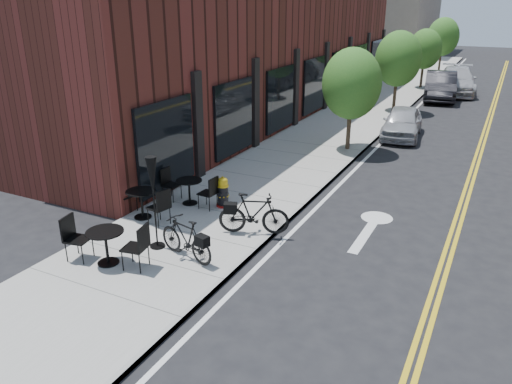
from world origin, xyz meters
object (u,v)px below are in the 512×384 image
Objects in this scene: bicycle_right at (254,214)px; patio_umbrella at (153,183)px; fire_hydrant at (223,192)px; parked_car_b at (440,86)px; bistro_set_c at (189,188)px; parked_car_c at (456,81)px; bistro_set_a at (106,242)px; bistro_set_b at (141,200)px; bicycle_left at (186,238)px; parked_car_a at (402,122)px.

bicycle_right is 2.60m from patio_umbrella.
parked_car_b reaches higher than fire_hydrant.
patio_umbrella is at bearing -105.60° from parked_car_b.
bistro_set_c is 23.19m from parked_car_c.
bistro_set_a is at bearing -105.51° from parked_car_c.
patio_umbrella is (-0.14, -2.81, 1.17)m from fire_hydrant.
bistro_set_c is 0.35× the size of parked_car_b.
parked_car_c is (4.21, 26.42, 0.16)m from bistro_set_a.
bicycle_right is 3.11m from bistro_set_b.
parked_car_b is at bearing 86.58° from fire_hydrant.
bistro_set_c is (-2.49, 0.88, -0.06)m from bicycle_right.
bicycle_left is 1.97m from bicycle_right.
fire_hydrant is at bearing 59.68° from bistro_set_b.
bicycle_right is 0.93× the size of bistro_set_b.
bistro_set_c is at bearing 79.68° from bistro_set_b.
bicycle_right is 0.32× the size of parked_car_c.
fire_hydrant is 0.47× the size of bistro_set_b.
bistro_set_a is 2.46m from bistro_set_b.
bicycle_right is 0.79× the size of patio_umbrella.
parked_car_b is at bearing -171.53° from bicycle_left.
bicycle_left is (0.78, -2.96, 0.07)m from fire_hydrant.
patio_umbrella is (0.49, 1.12, 1.07)m from bistro_set_a.
bicycle_left is at bearing -17.43° from bistro_set_b.
bicycle_left is 23.00m from parked_car_b.
bicycle_right is at bearing 170.97° from bicycle_left.
parked_car_b reaches higher than bistro_set_c.
patio_umbrella is at bearing -104.83° from parked_car_c.
parked_car_b is (1.44, 21.08, 0.15)m from bicycle_right.
bicycle_left is 13.41m from parked_car_a.
bicycle_left is 1.44m from patio_umbrella.
patio_umbrella is at bearing -87.65° from fire_hydrant.
bistro_set_c is 0.78× the size of patio_umbrella.
patio_umbrella is 13.48m from parked_car_a.
fire_hydrant is 3.05m from patio_umbrella.
parked_car_c is (2.81, 25.44, 0.19)m from bicycle_left.
parked_car_c is (2.04, 23.63, 0.15)m from bicycle_right.
patio_umbrella reaches higher than bistro_set_c.
parked_car_c reaches higher than bicycle_left.
bistro_set_a is 0.51× the size of parked_car_a.
bistro_set_a is at bearing -56.39° from bistro_set_b.
parked_car_a is at bearing -100.21° from parked_car_c.
bicycle_left is 0.43× the size of parked_car_a.
bistro_set_a is 0.40× the size of parked_car_b.
bistro_set_b is 0.50× the size of parked_car_a.
bistro_set_c is at bearing -115.32° from parked_car_a.
bicycle_left reaches higher than fire_hydrant.
parked_car_b is at bearing 70.77° from bistro_set_a.
fire_hydrant is 0.51× the size of bistro_set_c.
bistro_set_c is at bearing -159.06° from fire_hydrant.
bistro_set_a is 1.03× the size of bistro_set_b.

